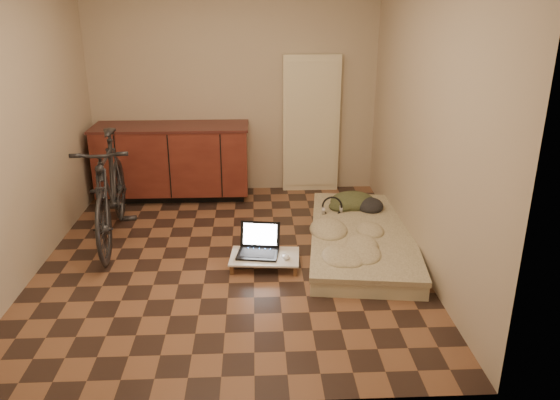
{
  "coord_description": "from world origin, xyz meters",
  "views": [
    {
      "loc": [
        0.25,
        -4.71,
        2.35
      ],
      "look_at": [
        0.47,
        0.08,
        0.55
      ],
      "focal_mm": 35.0,
      "sensor_mm": 36.0,
      "label": 1
    }
  ],
  "objects_px": {
    "bicycle": "(110,184)",
    "futon": "(362,238)",
    "lap_desk": "(265,257)",
    "laptop": "(259,247)"
  },
  "relations": [
    {
      "from": "bicycle",
      "to": "futon",
      "type": "bearing_deg",
      "value": -12.2
    },
    {
      "from": "lap_desk",
      "to": "futon",
      "type": "bearing_deg",
      "value": 26.44
    },
    {
      "from": "bicycle",
      "to": "futon",
      "type": "xyz_separation_m",
      "value": [
        2.5,
        -0.28,
        -0.51
      ]
    },
    {
      "from": "bicycle",
      "to": "lap_desk",
      "type": "xyz_separation_m",
      "value": [
        1.52,
        -0.66,
        -0.51
      ]
    },
    {
      "from": "bicycle",
      "to": "lap_desk",
      "type": "relative_size",
      "value": 2.8
    },
    {
      "from": "futon",
      "to": "laptop",
      "type": "distance_m",
      "value": 1.08
    },
    {
      "from": "futon",
      "to": "lap_desk",
      "type": "relative_size",
      "value": 3.29
    },
    {
      "from": "bicycle",
      "to": "laptop",
      "type": "bearing_deg",
      "value": -27.87
    },
    {
      "from": "bicycle",
      "to": "laptop",
      "type": "distance_m",
      "value": 1.64
    },
    {
      "from": "bicycle",
      "to": "futon",
      "type": "distance_m",
      "value": 2.57
    }
  ]
}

